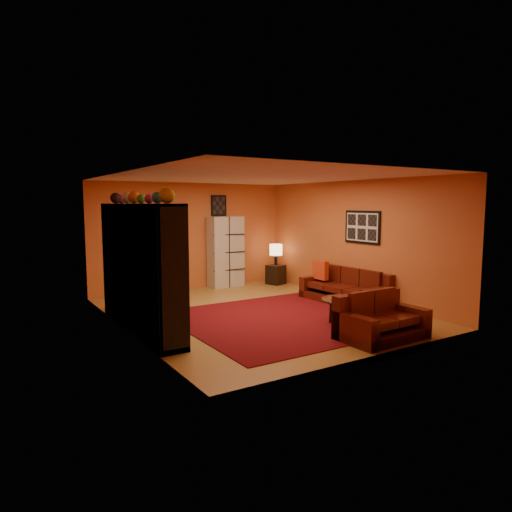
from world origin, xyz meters
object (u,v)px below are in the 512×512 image
entertainment_unit (140,268)px  loveseat (378,320)px  sofa (347,289)px  storage_cabinet (226,252)px  coffee_table (346,302)px  bowl_chair (163,295)px  tv (143,273)px  table_lamp (276,250)px  side_table (276,275)px

entertainment_unit → loveseat: (3.01, -2.42, -0.76)m
sofa → storage_cabinet: bearing=110.9°
sofa → storage_cabinet: (-1.29, 3.03, 0.60)m
sofa → coffee_table: sofa is taller
bowl_chair → sofa: bearing=-22.4°
entertainment_unit → tv: (0.05, -0.04, -0.08)m
entertainment_unit → table_lamp: entertainment_unit is taller
loveseat → bowl_chair: bearing=29.6°
side_table → table_lamp: 0.64m
entertainment_unit → bowl_chair: entertainment_unit is taller
entertainment_unit → tv: size_ratio=3.51×
coffee_table → table_lamp: (1.22, 3.93, 0.50)m
coffee_table → bowl_chair: bowl_chair is taller
side_table → bowl_chair: bearing=-161.8°
sofa → side_table: size_ratio=4.06×
coffee_table → tv: bearing=154.3°
loveseat → storage_cabinet: storage_cabinet is taller
entertainment_unit → side_table: entertainment_unit is taller
side_table → table_lamp: table_lamp is taller
storage_cabinet → coffee_table: bearing=-93.7°
entertainment_unit → storage_cabinet: (3.12, 2.80, -0.16)m
side_table → table_lamp: size_ratio=0.91×
loveseat → side_table: (1.37, 4.82, -0.04)m
sofa → table_lamp: (-0.02, 2.63, 0.60)m
bowl_chair → table_lamp: table_lamp is taller
storage_cabinet → bowl_chair: bearing=-149.8°
bowl_chair → entertainment_unit: bearing=-124.4°
bowl_chair → table_lamp: size_ratio=1.24×
sofa → loveseat: bearing=-124.7°
tv → coffee_table: bearing=-115.7°
tv → sofa: 4.41m
table_lamp → sofa: bearing=-89.5°
sofa → storage_cabinet: size_ratio=1.14×
table_lamp → storage_cabinet: bearing=162.4°
sofa → bowl_chair: 3.85m
loveseat → bowl_chair: size_ratio=2.03×
coffee_table → side_table: (1.22, 3.93, -0.14)m
bowl_chair → side_table: (3.54, 1.16, -0.05)m
storage_cabinet → table_lamp: bearing=-22.0°
entertainment_unit → coffee_table: 3.58m
entertainment_unit → tv: entertainment_unit is taller
tv → sofa: size_ratio=0.42×
tv → storage_cabinet: bearing=-47.2°
tv → coffee_table: tv is taller
sofa → bowl_chair: size_ratio=2.99×
entertainment_unit → loveseat: 3.94m
entertainment_unit → sofa: 4.48m
loveseat → side_table: loveseat is taller
loveseat → table_lamp: (1.37, 4.82, 0.60)m
entertainment_unit → tv: bearing=-37.7°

